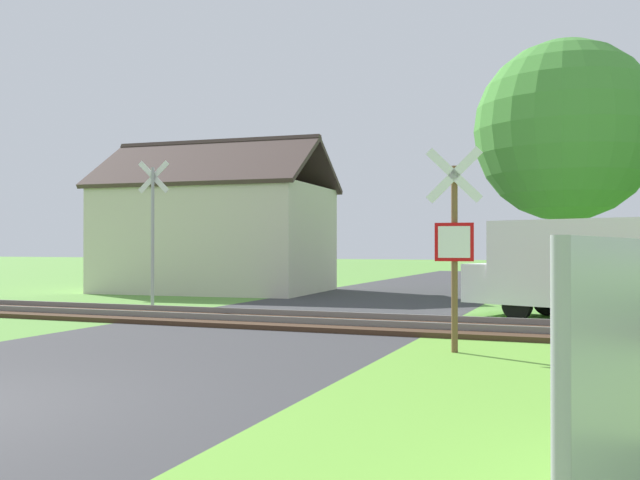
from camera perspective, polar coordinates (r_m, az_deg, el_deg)
road_asphalt at (r=9.69m, az=-20.18°, el=-10.33°), size 6.69×80.00×0.01m
rail_track at (r=15.44m, az=-3.09°, el=-6.45°), size 60.00×2.60×0.22m
stop_sign_near at (r=11.30m, az=10.70°, el=0.02°), size 0.87×0.18×3.21m
crossing_sign_far at (r=19.53m, az=-13.23°, el=1.29°), size 0.87×0.20×3.95m
house at (r=26.35m, az=-8.25°, el=0.36°), size 8.29×6.13×5.58m
tree_right at (r=24.60m, az=19.04°, el=8.24°), size 5.84×5.84×8.31m
mail_truck at (r=16.77m, az=20.53°, el=-1.91°), size 5.24×3.49×2.24m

